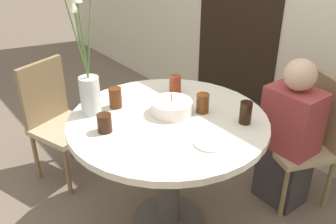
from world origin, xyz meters
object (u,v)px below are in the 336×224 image
object	(u,v)px
drink_glass_1	(175,84)
drink_glass_3	(203,103)
drink_glass_2	(246,113)
person_woman	(289,139)
drink_glass_4	(115,98)
drink_glass_0	(105,123)
side_plate	(210,143)
chair_far_back	(310,135)
flower_vase	(88,78)
birthday_cake	(172,107)
chair_left_flank	(56,116)

from	to	relation	value
drink_glass_1	drink_glass_3	size ratio (longest dim) A/B	0.99
drink_glass_2	person_woman	world-z (taller)	person_woman
drink_glass_3	drink_glass_4	size ratio (longest dim) A/B	0.93
drink_glass_0	side_plate	bearing A→B (deg)	39.48
chair_far_back	drink_glass_4	world-z (taller)	drink_glass_4
drink_glass_0	drink_glass_4	bearing A→B (deg)	137.33
chair_far_back	drink_glass_1	world-z (taller)	same
drink_glass_3	person_woman	size ratio (longest dim) A/B	0.11
flower_vase	drink_glass_2	size ratio (longest dim) A/B	6.19
side_plate	drink_glass_1	xyz separation A→B (m)	(-0.59, 0.25, 0.05)
drink_glass_4	drink_glass_1	bearing A→B (deg)	82.43
side_plate	drink_glass_4	xyz separation A→B (m)	(-0.64, -0.17, 0.06)
chair_far_back	birthday_cake	bearing A→B (deg)	-93.29
birthday_cake	drink_glass_0	distance (m)	0.41
drink_glass_1	side_plate	bearing A→B (deg)	-22.78
chair_left_flank	side_plate	xyz separation A→B (m)	(1.28, 0.32, 0.29)
chair_far_back	flower_vase	bearing A→B (deg)	-97.59
chair_far_back	drink_glass_0	bearing A→B (deg)	-88.10
side_plate	drink_glass_2	size ratio (longest dim) A/B	1.34
chair_left_flank	drink_glass_2	size ratio (longest dim) A/B	6.97
drink_glass_3	person_woman	xyz separation A→B (m)	(0.25, 0.56, -0.34)
drink_glass_4	person_woman	size ratio (longest dim) A/B	0.12
drink_glass_2	drink_glass_3	world-z (taller)	drink_glass_2
flower_vase	drink_glass_2	world-z (taller)	flower_vase
flower_vase	drink_glass_1	size ratio (longest dim) A/B	6.99
drink_glass_4	person_woman	xyz separation A→B (m)	(0.61, 0.93, -0.35)
drink_glass_0	drink_glass_2	size ratio (longest dim) A/B	0.78
birthday_cake	side_plate	size ratio (longest dim) A/B	1.40
birthday_cake	drink_glass_1	bearing A→B (deg)	137.10
chair_left_flank	person_woman	bearing A→B (deg)	-67.53
drink_glass_0	flower_vase	bearing A→B (deg)	170.26
flower_vase	birthday_cake	bearing A→B (deg)	51.64
drink_glass_2	person_woman	bearing A→B (deg)	89.15
drink_glass_1	drink_glass_3	distance (m)	0.32
flower_vase	drink_glass_4	size ratio (longest dim) A/B	6.43
chair_left_flank	drink_glass_0	distance (m)	0.91
drink_glass_2	drink_glass_4	world-z (taller)	drink_glass_2
chair_left_flank	person_woman	distance (m)	1.65
drink_glass_0	drink_glass_4	distance (m)	0.28
chair_left_flank	side_plate	distance (m)	1.35
drink_glass_3	drink_glass_1	bearing A→B (deg)	171.54
flower_vase	person_woman	bearing A→B (deg)	59.43
chair_left_flank	drink_glass_4	size ratio (longest dim) A/B	7.25
chair_far_back	person_woman	bearing A→B (deg)	-90.00
drink_glass_1	drink_glass_3	xyz separation A→B (m)	(0.31, -0.05, 0.00)
chair_left_flank	drink_glass_4	bearing A→B (deg)	-94.95
chair_left_flank	side_plate	world-z (taller)	chair_left_flank
drink_glass_4	person_woman	world-z (taller)	person_woman
chair_far_back	drink_glass_1	distance (m)	0.97
chair_far_back	chair_left_flank	size ratio (longest dim) A/B	1.00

